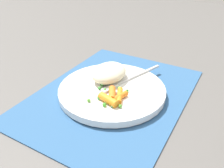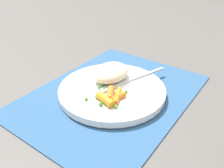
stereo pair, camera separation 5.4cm
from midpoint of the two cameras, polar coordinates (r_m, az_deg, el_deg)
The scene contains 7 objects.
ground_plane at distance 0.60m, azimuth 2.58°, elevation -2.72°, with size 2.40×2.40×0.00m, color #565451.
placemat at distance 0.59m, azimuth 2.59°, elevation -2.48°, with size 0.46×0.34×0.01m, color #2D5684.
plate at distance 0.59m, azimuth 2.62°, elevation -1.58°, with size 0.26×0.26×0.02m, color white.
rice_mound at distance 0.61m, azimuth 2.22°, elevation 2.70°, with size 0.10×0.08×0.04m, color beige.
carrot_portion at distance 0.54m, azimuth 2.69°, elevation -3.12°, with size 0.07×0.06×0.02m.
pea_scatter at distance 0.55m, azimuth 1.29°, elevation -2.62°, with size 0.09×0.09×0.01m.
fork at distance 0.61m, azimuth 6.28°, elevation 0.67°, with size 0.20×0.08×0.01m.
Camera 2 is at (0.40, 0.29, 0.33)m, focal length 38.30 mm.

